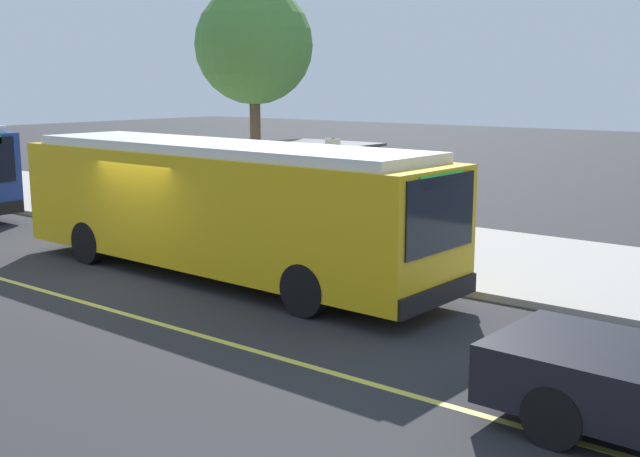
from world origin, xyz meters
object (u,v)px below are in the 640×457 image
transit_bus_main (221,204)px  pedestrian_commuter (315,204)px  route_sign_post (333,180)px  waiting_bench (324,214)px

transit_bus_main → pedestrian_commuter: 3.78m
route_sign_post → pedestrian_commuter: (-1.35, 0.98, -0.84)m
transit_bus_main → pedestrian_commuter: size_ratio=6.65×
transit_bus_main → waiting_bench: (-1.02, 4.95, -0.98)m
transit_bus_main → route_sign_post: bearing=70.6°
waiting_bench → route_sign_post: 3.25m
transit_bus_main → waiting_bench: size_ratio=7.03×
pedestrian_commuter → route_sign_post: bearing=-36.0°
waiting_bench → pedestrian_commuter: 1.46m
waiting_bench → pedestrian_commuter: bearing=-62.0°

